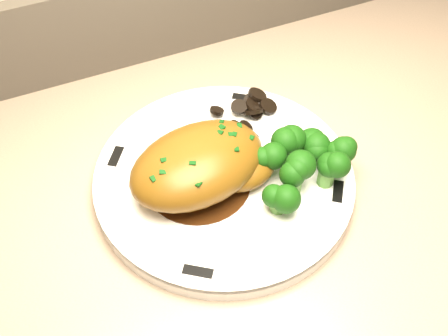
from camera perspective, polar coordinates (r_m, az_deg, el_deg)
name	(u,v)px	position (r m, az deg, el deg)	size (l,w,h in m)	color
plate	(224,180)	(0.60, 0.00, -1.18)	(0.28, 0.28, 0.02)	white
rim_accent_0	(244,98)	(0.68, 2.07, 7.15)	(0.03, 0.01, 0.00)	black
rim_accent_1	(116,156)	(0.62, -10.92, 1.16)	(0.03, 0.01, 0.00)	black
rim_accent_2	(198,272)	(0.53, -2.67, -10.48)	(0.03, 0.01, 0.00)	black
rim_accent_3	(338,192)	(0.59, 11.50, -2.37)	(0.03, 0.01, 0.00)	black
gravy_pool	(198,182)	(0.59, -2.63, -1.41)	(0.11, 0.11, 0.00)	#351A09
chicken_breast	(203,165)	(0.57, -2.16, 0.32)	(0.16, 0.12, 0.06)	brown
mushroom_pile	(241,127)	(0.64, 1.78, 4.16)	(0.10, 0.07, 0.03)	black
broccoli_florets	(302,161)	(0.58, 7.94, 0.70)	(0.11, 0.09, 0.04)	#5A9740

